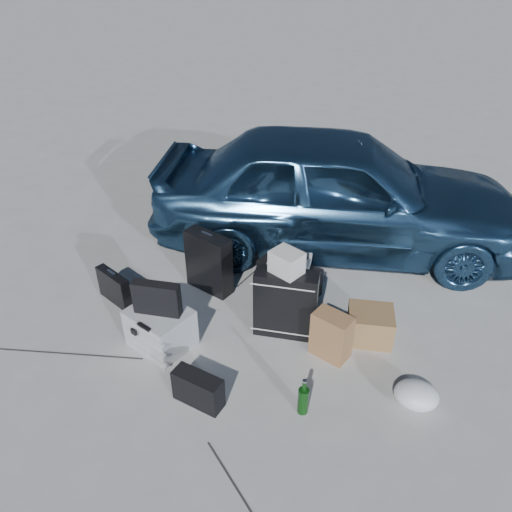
{
  "coord_description": "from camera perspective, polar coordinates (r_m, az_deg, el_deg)",
  "views": [
    {
      "loc": [
        1.45,
        -2.66,
        3.09
      ],
      "look_at": [
        -0.07,
        0.85,
        0.56
      ],
      "focal_mm": 35.0,
      "sensor_mm": 36.0,
      "label": 1
    }
  ],
  "objects": [
    {
      "name": "briefcase",
      "position": [
        5.04,
        -15.9,
        -3.48
      ],
      "size": [
        0.44,
        0.23,
        0.33
      ],
      "primitive_type": "cube",
      "rotation": [
        0.0,
        0.0,
        -0.33
      ],
      "color": "black",
      "rests_on": "ground"
    },
    {
      "name": "cardboard_box",
      "position": [
        4.57,
        12.89,
        -7.71
      ],
      "size": [
        0.46,
        0.43,
        0.29
      ],
      "primitive_type": "cube",
      "rotation": [
        0.0,
        0.0,
        0.26
      ],
      "color": "brown",
      "rests_on": "ground"
    },
    {
      "name": "flat_box_black",
      "position": [
        4.88,
        3.81,
        0.12
      ],
      "size": [
        0.36,
        0.3,
        0.07
      ],
      "primitive_type": "cube",
      "rotation": [
        0.0,
        0.0,
        -0.27
      ],
      "color": "black",
      "rests_on": "flat_box_white"
    },
    {
      "name": "laptop_bag",
      "position": [
        4.23,
        -11.28,
        -4.77
      ],
      "size": [
        0.41,
        0.18,
        0.3
      ],
      "primitive_type": "cube",
      "rotation": [
        0.0,
        0.0,
        0.2
      ],
      "color": "black",
      "rests_on": "pelican_case"
    },
    {
      "name": "white_carton",
      "position": [
        4.16,
        3.53,
        -0.73
      ],
      "size": [
        0.31,
        0.28,
        0.2
      ],
      "primitive_type": "cube",
      "rotation": [
        0.0,
        0.0,
        -0.35
      ],
      "color": "beige",
      "rests_on": "suitcase_right"
    },
    {
      "name": "messenger_bag",
      "position": [
        3.97,
        -6.63,
        -14.88
      ],
      "size": [
        0.41,
        0.19,
        0.28
      ],
      "primitive_type": "cube",
      "rotation": [
        0.0,
        0.0,
        -0.11
      ],
      "color": "black",
      "rests_on": "ground"
    },
    {
      "name": "plastic_bag",
      "position": [
        4.15,
        17.86,
        -14.89
      ],
      "size": [
        0.39,
        0.35,
        0.19
      ],
      "primitive_type": "ellipsoid",
      "rotation": [
        0.0,
        0.0,
        0.17
      ],
      "color": "silver",
      "rests_on": "ground"
    },
    {
      "name": "kraft_bag",
      "position": [
        4.3,
        8.61,
        -8.99
      ],
      "size": [
        0.36,
        0.27,
        0.43
      ],
      "primitive_type": "cube",
      "rotation": [
        0.0,
        0.0,
        -0.27
      ],
      "color": "#8B5F3C",
      "rests_on": "ground"
    },
    {
      "name": "suitcase_right",
      "position": [
        4.4,
        3.41,
        -5.46
      ],
      "size": [
        0.58,
        0.3,
        0.66
      ],
      "primitive_type": "cube",
      "rotation": [
        0.0,
        0.0,
        0.2
      ],
      "color": "black",
      "rests_on": "ground"
    },
    {
      "name": "flat_box_white",
      "position": [
        4.91,
        3.86,
        -0.64
      ],
      "size": [
        0.45,
        0.37,
        0.07
      ],
      "primitive_type": "cube",
      "rotation": [
        0.0,
        0.0,
        0.17
      ],
      "color": "beige",
      "rests_on": "duffel_bag"
    },
    {
      "name": "duffel_bag",
      "position": [
        5.01,
        3.83,
        -2.47
      ],
      "size": [
        0.66,
        0.39,
        0.31
      ],
      "primitive_type": "cube",
      "rotation": [
        0.0,
        0.0,
        -0.22
      ],
      "color": "black",
      "rests_on": "ground"
    },
    {
      "name": "car",
      "position": [
        5.58,
        9.16,
        7.4
      ],
      "size": [
        4.26,
        2.62,
        1.36
      ],
      "primitive_type": "imported",
      "rotation": [
        0.0,
        0.0,
        1.85
      ],
      "color": "#315C84",
      "rests_on": "ground"
    },
    {
      "name": "green_bottle",
      "position": [
        3.88,
        5.44,
        -15.73
      ],
      "size": [
        0.09,
        0.09,
        0.32
      ],
      "primitive_type": "cylinder",
      "rotation": [
        0.0,
        0.0,
        -0.11
      ],
      "color": "black",
      "rests_on": "ground"
    },
    {
      "name": "ground",
      "position": [
        4.33,
        -3.71,
        -12.15
      ],
      "size": [
        60.0,
        60.0,
        0.0
      ],
      "primitive_type": "plane",
      "color": "#A6A6A2",
      "rests_on": "ground"
    },
    {
      "name": "pelican_case",
      "position": [
        4.45,
        -10.84,
        -8.07
      ],
      "size": [
        0.59,
        0.53,
        0.37
      ],
      "primitive_type": "cube",
      "rotation": [
        0.0,
        0.0,
        -0.26
      ],
      "color": "#AEB0B4",
      "rests_on": "ground"
    },
    {
      "name": "suitcase_left",
      "position": [
        4.96,
        -5.42,
        -0.73
      ],
      "size": [
        0.51,
        0.29,
        0.63
      ],
      "primitive_type": "cube",
      "rotation": [
        0.0,
        0.0,
        -0.24
      ],
      "color": "black",
      "rests_on": "ground"
    }
  ]
}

